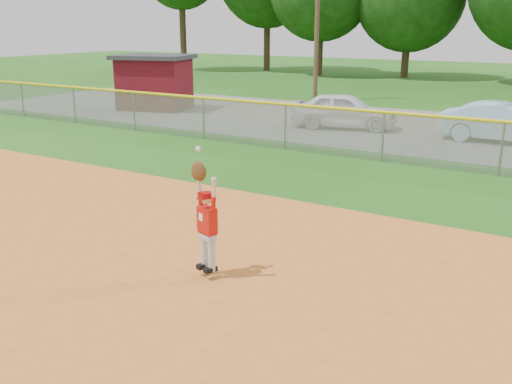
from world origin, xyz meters
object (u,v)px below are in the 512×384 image
(car_white_a, at_px, (344,110))
(car_blue, at_px, (503,123))
(utility_shed, at_px, (155,82))
(ballplayer, at_px, (206,218))

(car_white_a, bearing_deg, car_blue, -102.06)
(car_white_a, height_order, utility_shed, utility_shed)
(car_white_a, distance_m, ballplayer, 14.53)
(ballplayer, bearing_deg, car_blue, 80.97)
(car_white_a, bearing_deg, utility_shed, 74.34)
(car_white_a, distance_m, utility_shed, 9.95)
(car_blue, bearing_deg, ballplayer, 170.27)
(car_white_a, relative_size, utility_shed, 1.01)
(car_blue, height_order, utility_shed, utility_shed)
(utility_shed, relative_size, ballplayer, 2.01)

